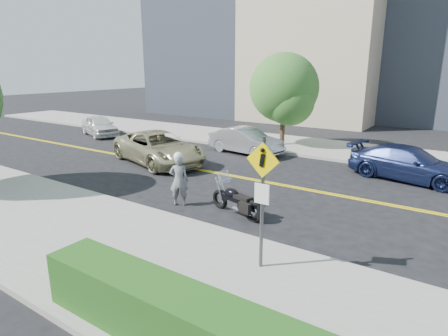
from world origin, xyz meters
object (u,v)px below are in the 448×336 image
pedestrian_sign (262,191)px  motorcycle (237,195)px  suv (158,148)px  parked_car_silver (246,141)px  parked_car_blue (409,163)px  motorcyclist (179,179)px  parked_car_white (100,126)px

pedestrian_sign → motorcycle: pedestrian_sign is taller
suv → parked_car_silver: suv is taller
parked_car_blue → motorcyclist: bearing=152.0°
motorcyclist → parked_car_silver: motorcyclist is taller
motorcyclist → motorcycle: bearing=159.7°
pedestrian_sign → motorcyclist: (-4.37, 2.30, -1.04)m
suv → parked_car_silver: (2.41, 4.25, -0.07)m
motorcyclist → parked_car_white: motorcyclist is taller
pedestrian_sign → parked_car_silver: 12.44m
parked_car_silver → parked_car_blue: 8.20m
parked_car_white → suv: bearing=-90.2°
motorcycle → motorcyclist: bearing=-155.5°
pedestrian_sign → motorcycle: 3.77m
pedestrian_sign → parked_car_white: (-17.85, 9.65, -1.27)m
motorcycle → parked_car_white: parked_car_white is taller
pedestrian_sign → parked_car_silver: (-6.62, 10.46, -1.26)m
pedestrian_sign → parked_car_silver: size_ratio=0.70×
motorcyclist → parked_car_silver: bearing=-105.1°
parked_car_white → parked_car_silver: size_ratio=0.95×
suv → motorcyclist: bearing=-112.9°
pedestrian_sign → parked_car_blue: (1.56, 9.92, -1.26)m
pedestrian_sign → motorcyclist: bearing=152.3°
motorcyclist → suv: motorcyclist is taller
parked_car_white → parked_car_blue: 19.42m
suv → parked_car_white: 9.47m
suv → parked_car_blue: suv is taller
motorcycle → parked_car_silver: (-4.30, 7.79, 0.05)m
motorcycle → parked_car_blue: 8.23m
parked_car_blue → pedestrian_sign: bearing=-179.1°
motorcycle → suv: suv is taller
motorcyclist → parked_car_blue: motorcyclist is taller
motorcycle → pedestrian_sign: bearing=-34.7°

